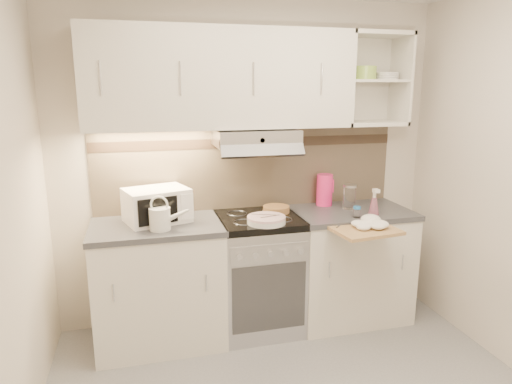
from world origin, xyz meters
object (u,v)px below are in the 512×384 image
at_px(electric_range, 259,273).
at_px(watering_can, 161,218).
at_px(glass_jar, 349,197).
at_px(plate_stack, 266,220).
at_px(pink_pitcher, 325,190).
at_px(spray_bottle, 374,204).
at_px(microwave, 157,205).
at_px(cutting_board, 363,229).

relative_size(electric_range, watering_can, 3.25).
xyz_separation_m(electric_range, glass_jar, (0.75, 0.04, 0.55)).
bearing_deg(plate_stack, glass_jar, 16.46).
bearing_deg(watering_can, plate_stack, 12.38).
distance_m(electric_range, watering_can, 0.91).
distance_m(pink_pitcher, spray_bottle, 0.44).
bearing_deg(microwave, cutting_board, -35.14).
height_order(pink_pitcher, glass_jar, pink_pitcher).
relative_size(plate_stack, glass_jar, 1.42).
height_order(electric_range, microwave, microwave).
relative_size(electric_range, pink_pitcher, 3.51).
height_order(plate_stack, cutting_board, plate_stack).
relative_size(pink_pitcher, glass_jar, 1.32).
bearing_deg(electric_range, pink_pitcher, 17.70).
xyz_separation_m(glass_jar, cutting_board, (-0.10, -0.44, -0.13)).
bearing_deg(microwave, spray_bottle, -25.00).
bearing_deg(spray_bottle, watering_can, -177.22).
xyz_separation_m(plate_stack, glass_jar, (0.75, 0.22, 0.07)).
bearing_deg(microwave, glass_jar, -17.74).
distance_m(microwave, pink_pitcher, 1.35).
height_order(plate_stack, glass_jar, glass_jar).
bearing_deg(glass_jar, cutting_board, -103.34).
relative_size(pink_pitcher, spray_bottle, 1.20).
relative_size(microwave, pink_pitcher, 1.95).
bearing_deg(spray_bottle, glass_jar, 120.40).
xyz_separation_m(watering_can, plate_stack, (0.73, -0.03, -0.06)).
bearing_deg(plate_stack, watering_can, 177.28).
relative_size(microwave, spray_bottle, 2.33).
bearing_deg(electric_range, plate_stack, -87.60).
bearing_deg(watering_can, electric_range, 26.51).
xyz_separation_m(pink_pitcher, cutting_board, (0.04, -0.59, -0.16)).
xyz_separation_m(plate_stack, cutting_board, (0.64, -0.22, -0.05)).
xyz_separation_m(electric_range, pink_pitcher, (0.61, 0.19, 0.58)).
height_order(glass_jar, spray_bottle, spray_bottle).
height_order(electric_range, plate_stack, plate_stack).
height_order(spray_bottle, cutting_board, spray_bottle).
distance_m(watering_can, plate_stack, 0.73).
bearing_deg(cutting_board, electric_range, 141.52).
distance_m(electric_range, plate_stack, 0.51).
xyz_separation_m(microwave, watering_can, (0.02, -0.21, -0.04)).
relative_size(electric_range, cutting_board, 2.07).
bearing_deg(pink_pitcher, microwave, -168.18).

